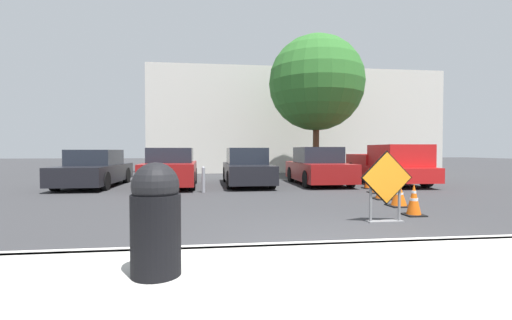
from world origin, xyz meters
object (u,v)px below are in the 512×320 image
object	(u,v)px
traffic_cone_nearest	(414,200)
bollard_nearest	(203,179)
road_closed_sign	(386,184)
pickup_truck	(389,166)
parked_car_nearest	(95,169)
bollard_second	(146,179)
traffic_cone_second	(399,194)
traffic_cone_fourth	(376,184)
parked_car_fourth	(318,167)
parked_car_second	(171,169)
parked_car_third	(247,168)
traffic_cone_third	(383,187)
traffic_cone_fifth	(368,179)
trash_bin	(156,218)

from	to	relation	value
traffic_cone_nearest	bollard_nearest	distance (m)	6.56
road_closed_sign	pickup_truck	distance (m)	8.11
parked_car_nearest	bollard_second	bearing A→B (deg)	134.82
road_closed_sign	pickup_truck	bearing A→B (deg)	61.36
traffic_cone_nearest	pickup_truck	xyz separation A→B (m)	(2.95, 6.54, 0.40)
road_closed_sign	bollard_second	size ratio (longest dim) A/B	1.62
road_closed_sign	traffic_cone_second	xyz separation A→B (m)	(1.27, 1.76, -0.45)
traffic_cone_fourth	parked_car_fourth	world-z (taller)	parked_car_fourth
traffic_cone_second	parked_car_second	bearing A→B (deg)	139.52
parked_car_second	traffic_cone_fourth	bearing A→B (deg)	156.80
parked_car_nearest	bollard_second	world-z (taller)	parked_car_nearest
traffic_cone_nearest	traffic_cone_fourth	distance (m)	3.95
road_closed_sign	parked_car_third	distance (m)	7.84
traffic_cone_nearest	traffic_cone_fourth	size ratio (longest dim) A/B	1.17
road_closed_sign	traffic_cone_nearest	world-z (taller)	road_closed_sign
bollard_second	parked_car_fourth	bearing A→B (deg)	19.13
bollard_nearest	traffic_cone_third	bearing A→B (deg)	-22.52
parked_car_nearest	bollard_nearest	size ratio (longest dim) A/B	5.28
traffic_cone_fifth	parked_car_second	distance (m)	7.46
road_closed_sign	pickup_truck	xyz separation A→B (m)	(3.89, 7.12, -0.01)
traffic_cone_fifth	parked_car_second	bearing A→B (deg)	168.93
traffic_cone_second	bollard_nearest	xyz separation A→B (m)	(-4.98, 3.43, 0.15)
trash_bin	bollard_nearest	bearing A→B (deg)	88.40
traffic_cone_fourth	parked_car_second	size ratio (longest dim) A/B	0.14
road_closed_sign	parked_car_fourth	bearing A→B (deg)	82.89
road_closed_sign	trash_bin	size ratio (longest dim) A/B	1.22
trash_bin	bollard_nearest	distance (m)	7.97
bollard_second	pickup_truck	bearing A→B (deg)	11.50
parked_car_nearest	parked_car_fourth	bearing A→B (deg)	178.91
road_closed_sign	bollard_nearest	distance (m)	6.39
road_closed_sign	parked_car_nearest	xyz separation A→B (m)	(-7.99, 7.66, -0.09)
bollard_nearest	bollard_second	bearing A→B (deg)	-180.00
traffic_cone_second	pickup_truck	bearing A→B (deg)	63.95
road_closed_sign	parked_car_third	xyz separation A→B (m)	(-2.04, 7.57, -0.06)
parked_car_nearest	trash_bin	distance (m)	11.19
road_closed_sign	traffic_cone_nearest	bearing A→B (deg)	31.57
trash_bin	parked_car_third	bearing A→B (deg)	79.63
traffic_cone_third	parked_car_fourth	bearing A→B (deg)	97.28
traffic_cone_second	bollard_second	distance (m)	7.65
traffic_cone_third	parked_car_nearest	distance (m)	10.55
traffic_cone_nearest	trash_bin	size ratio (longest dim) A/B	0.60
parked_car_fourth	bollard_second	world-z (taller)	parked_car_fourth
traffic_cone_third	traffic_cone_fourth	size ratio (longest dim) A/B	1.17
traffic_cone_third	pickup_truck	world-z (taller)	pickup_truck
traffic_cone_second	parked_car_fourth	bearing A→B (deg)	93.44
traffic_cone_second	parked_car_second	xyz separation A→B (m)	(-6.29, 5.37, 0.39)
traffic_cone_third	parked_car_nearest	xyz separation A→B (m)	(-9.48, 4.63, 0.32)
traffic_cone_fourth	bollard_second	bearing A→B (deg)	173.90
traffic_cone_nearest	traffic_cone_third	world-z (taller)	same
parked_car_third	traffic_cone_third	bearing A→B (deg)	126.81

